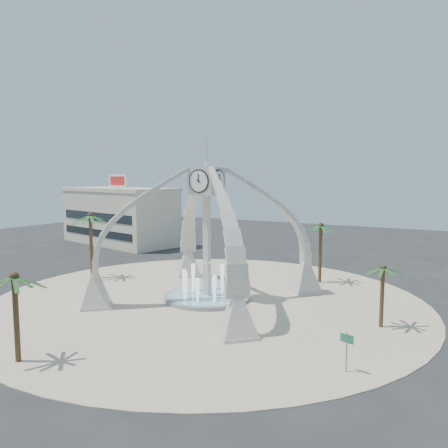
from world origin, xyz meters
The scene contains 10 objects.
ground centered at (0.00, 0.00, 0.00)m, with size 140.00×140.00×0.00m, color #282828.
plaza centered at (0.00, 0.00, 0.03)m, with size 40.00×40.00×0.06m, color beige.
clock_tower centered at (0.00, 0.00, 6.49)m, with size 17.94×17.94×16.30m.
fountain centered at (0.00, 0.00, 0.29)m, with size 8.00×8.00×3.62m.
building_nw centered at (-32.00, 22.00, 4.83)m, with size 23.75×13.73×11.90m.
palm_east centered at (15.58, 0.18, 4.57)m, with size 3.43×3.43×5.25m.
palm_west centered at (-16.10, 0.89, 7.01)m, with size 4.56×4.56×7.90m.
palm_north centered at (7.04, 11.69, 6.17)m, with size 5.06×5.06×7.01m.
palm_south centered at (-2.59, -17.68, 5.34)m, with size 4.16×4.16×6.10m.
street_sign centered at (15.32, -8.90, 1.76)m, with size 0.88×0.25×2.46m.
Camera 1 is at (21.50, -33.66, 11.39)m, focal length 35.00 mm.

